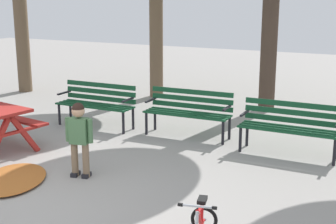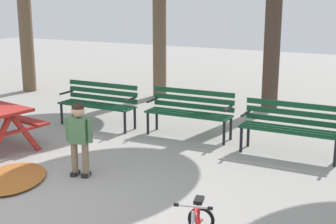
{
  "view_description": "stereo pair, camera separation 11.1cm",
  "coord_description": "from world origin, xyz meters",
  "px_view_note": "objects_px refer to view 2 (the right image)",
  "views": [
    {
      "loc": [
        4.11,
        -4.1,
        2.55
      ],
      "look_at": [
        0.92,
        2.14,
        0.85
      ],
      "focal_mm": 51.89,
      "sensor_mm": 36.0,
      "label": 1
    },
    {
      "loc": [
        4.21,
        -4.05,
        2.55
      ],
      "look_at": [
        0.92,
        2.14,
        0.85
      ],
      "focal_mm": 51.89,
      "sensor_mm": 36.0,
      "label": 2
    }
  ],
  "objects_px": {
    "park_bench_right": "(291,124)",
    "child_standing": "(79,133)",
    "park_bench_left": "(190,109)",
    "park_bench_far_left": "(99,101)"
  },
  "relations": [
    {
      "from": "park_bench_far_left",
      "to": "park_bench_right",
      "type": "bearing_deg",
      "value": -0.17
    },
    {
      "from": "park_bench_left",
      "to": "park_bench_far_left",
      "type": "bearing_deg",
      "value": -174.11
    },
    {
      "from": "park_bench_left",
      "to": "park_bench_right",
      "type": "height_order",
      "value": "same"
    },
    {
      "from": "park_bench_left",
      "to": "park_bench_right",
      "type": "xyz_separation_m",
      "value": [
        1.9,
        -0.21,
        0.0
      ]
    },
    {
      "from": "park_bench_right",
      "to": "park_bench_far_left",
      "type": "bearing_deg",
      "value": 179.83
    },
    {
      "from": "park_bench_right",
      "to": "child_standing",
      "type": "bearing_deg",
      "value": -135.37
    },
    {
      "from": "park_bench_left",
      "to": "child_standing",
      "type": "relative_size",
      "value": 1.48
    },
    {
      "from": "park_bench_far_left",
      "to": "child_standing",
      "type": "bearing_deg",
      "value": -59.99
    },
    {
      "from": "park_bench_right",
      "to": "child_standing",
      "type": "distance_m",
      "value": 3.4
    },
    {
      "from": "park_bench_left",
      "to": "park_bench_right",
      "type": "bearing_deg",
      "value": -6.2
    }
  ]
}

